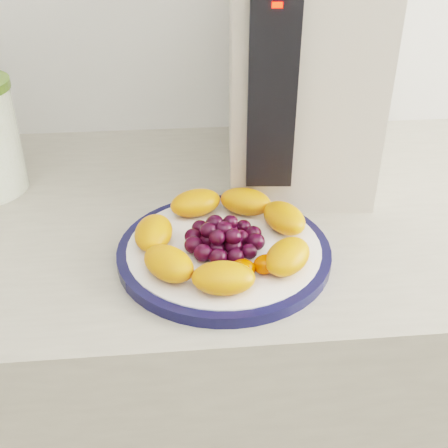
{
  "coord_description": "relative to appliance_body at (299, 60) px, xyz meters",
  "views": [
    {
      "loc": [
        0.06,
        0.48,
        1.32
      ],
      "look_at": [
        0.12,
        1.06,
        0.95
      ],
      "focal_mm": 45.0,
      "sensor_mm": 36.0,
      "label": 1
    }
  ],
  "objects": [
    {
      "name": "fruit_plate",
      "position": [
        -0.14,
        -0.25,
        -0.15
      ],
      "size": [
        0.24,
        0.23,
        0.04
      ],
      "color": "orange",
      "rests_on": "plate_face"
    },
    {
      "name": "plate_face",
      "position": [
        -0.14,
        -0.24,
        -0.17
      ],
      "size": [
        0.25,
        0.25,
        0.02
      ],
      "primitive_type": "cylinder",
      "color": "white",
      "rests_on": "counter"
    },
    {
      "name": "appliance_panel",
      "position": [
        -0.07,
        -0.15,
        0.01
      ],
      "size": [
        0.06,
        0.03,
        0.27
      ],
      "primitive_type": "cube",
      "rotation": [
        0.0,
        0.0,
        -0.09
      ],
      "color": "black",
      "rests_on": "appliance_body"
    },
    {
      "name": "cabinet_face",
      "position": [
        -0.25,
        -0.11,
        -0.66
      ],
      "size": [
        3.48,
        0.58,
        0.84
      ],
      "primitive_type": "cube",
      "color": "#8A6C51",
      "rests_on": "floor"
    },
    {
      "name": "appliance_body",
      "position": [
        0.0,
        0.0,
        0.0
      ],
      "size": [
        0.23,
        0.31,
        0.36
      ],
      "primitive_type": "cube",
      "rotation": [
        0.0,
        0.0,
        -0.09
      ],
      "color": "beige",
      "rests_on": "counter"
    },
    {
      "name": "plate_rim",
      "position": [
        -0.14,
        -0.24,
        -0.17
      ],
      "size": [
        0.27,
        0.27,
        0.01
      ],
      "primitive_type": "cylinder",
      "color": "#101238",
      "rests_on": "counter"
    },
    {
      "name": "counter",
      "position": [
        -0.25,
        -0.11,
        -0.63
      ],
      "size": [
        3.5,
        0.6,
        0.9
      ],
      "primitive_type": "cube",
      "color": "#AAA290",
      "rests_on": "floor"
    },
    {
      "name": "appliance_led",
      "position": [
        -0.07,
        -0.16,
        0.11
      ],
      "size": [
        0.01,
        0.01,
        0.01
      ],
      "primitive_type": "cube",
      "rotation": [
        0.0,
        0.0,
        -0.09
      ],
      "color": "#FF0C05",
      "rests_on": "appliance_panel"
    }
  ]
}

